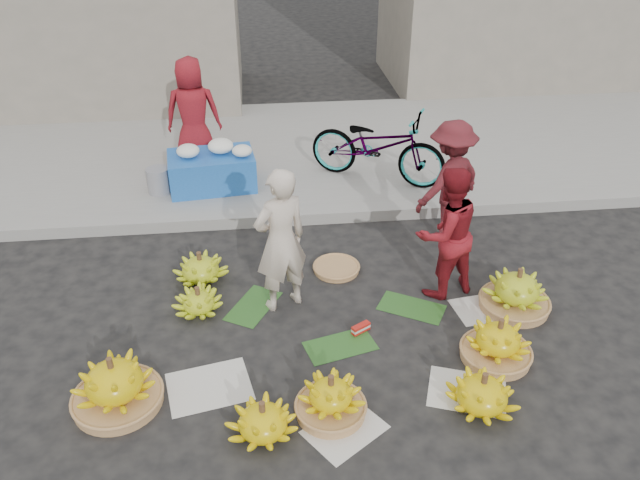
{
  "coord_description": "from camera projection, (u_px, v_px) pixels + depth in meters",
  "views": [
    {
      "loc": [
        -0.77,
        -4.61,
        3.9
      ],
      "look_at": [
        -0.21,
        0.58,
        0.7
      ],
      "focal_mm": 35.0,
      "sensor_mm": 36.0,
      "label": 1
    }
  ],
  "objects": [
    {
      "name": "grey_bucket",
      "position": [
        159.0,
        181.0,
        8.18
      ],
      "size": [
        0.3,
        0.3,
        0.34
      ],
      "primitive_type": "cylinder",
      "color": "gray",
      "rests_on": "sidewalk"
    },
    {
      "name": "banana_leaves",
      "position": [
        335.0,
        319.0,
        6.18
      ],
      "size": [
        2.0,
        1.0,
        0.0
      ],
      "primitive_type": null,
      "color": "#204F1A",
      "rests_on": "ground"
    },
    {
      "name": "basket_spare",
      "position": [
        336.0,
        268.0,
        6.89
      ],
      "size": [
        0.53,
        0.53,
        0.06
      ],
      "primitive_type": "cylinder",
      "rotation": [
        0.0,
        0.0,
        0.08
      ],
      "color": "#A37244",
      "rests_on": "ground"
    },
    {
      "name": "banana_bunch_5",
      "position": [
        517.0,
        291.0,
        6.24
      ],
      "size": [
        0.69,
        0.69,
        0.47
      ],
      "rotation": [
        0.0,
        0.0,
        -0.03
      ],
      "color": "#A37244",
      "rests_on": "ground"
    },
    {
      "name": "newspaper_scatter",
      "position": [
        361.0,
        391.0,
        5.34
      ],
      "size": [
        3.2,
        1.8,
        0.0
      ],
      "primitive_type": null,
      "color": "silver",
      "rests_on": "ground"
    },
    {
      "name": "man_striped",
      "position": [
        450.0,
        181.0,
        7.17
      ],
      "size": [
        1.09,
        0.95,
        1.46
      ],
      "primitive_type": "imported",
      "rotation": [
        0.0,
        0.0,
        3.69
      ],
      "color": "maroon",
      "rests_on": "ground"
    },
    {
      "name": "bicycle",
      "position": [
        378.0,
        146.0,
        8.35
      ],
      "size": [
        1.48,
        1.97,
        0.99
      ],
      "primitive_type": "imported",
      "rotation": [
        0.0,
        0.0,
        1.07
      ],
      "color": "gray",
      "rests_on": "sidewalk"
    },
    {
      "name": "flower_table",
      "position": [
        212.0,
        168.0,
        8.27
      ],
      "size": [
        1.19,
        0.82,
        0.65
      ],
      "rotation": [
        0.0,
        0.0,
        0.11
      ],
      "color": "#1A54AE",
      "rests_on": "sidewalk"
    },
    {
      "name": "banana_bunch_6",
      "position": [
        199.0,
        301.0,
        6.23
      ],
      "size": [
        0.54,
        0.54,
        0.29
      ],
      "rotation": [
        0.0,
        0.0,
        -0.24
      ],
      "color": "#99B81A",
      "rests_on": "ground"
    },
    {
      "name": "banana_bunch_0",
      "position": [
        115.0,
        384.0,
        5.12
      ],
      "size": [
        0.74,
        0.74,
        0.49
      ],
      "rotation": [
        0.0,
        0.0,
        -0.04
      ],
      "color": "#A37244",
      "rests_on": "ground"
    },
    {
      "name": "banana_bunch_7",
      "position": [
        200.0,
        268.0,
        6.68
      ],
      "size": [
        0.67,
        0.67,
        0.35
      ],
      "rotation": [
        0.0,
        0.0,
        0.25
      ],
      "color": "#99B81A",
      "rests_on": "ground"
    },
    {
      "name": "vendor_red",
      "position": [
        446.0,
        233.0,
        6.22
      ],
      "size": [
        0.82,
        0.73,
        1.41
      ],
      "primitive_type": "imported",
      "rotation": [
        0.0,
        0.0,
        3.46
      ],
      "color": "maroon",
      "rests_on": "ground"
    },
    {
      "name": "vendor_cream",
      "position": [
        281.0,
        241.0,
        6.0
      ],
      "size": [
        0.66,
        0.56,
        1.52
      ],
      "primitive_type": "imported",
      "rotation": [
        0.0,
        0.0,
        3.58
      ],
      "color": "beige",
      "rests_on": "ground"
    },
    {
      "name": "banana_bunch_1",
      "position": [
        263.0,
        421.0,
        4.87
      ],
      "size": [
        0.65,
        0.65,
        0.34
      ],
      "rotation": [
        0.0,
        0.0,
        0.25
      ],
      "color": "yellow",
      "rests_on": "ground"
    },
    {
      "name": "banana_bunch_2",
      "position": [
        331.0,
        398.0,
        5.05
      ],
      "size": [
        0.59,
        0.59,
        0.41
      ],
      "rotation": [
        0.0,
        0.0,
        0.23
      ],
      "color": "#A37244",
      "rests_on": "ground"
    },
    {
      "name": "banana_bunch_4",
      "position": [
        498.0,
        342.0,
        5.61
      ],
      "size": [
        0.63,
        0.63,
        0.44
      ],
      "rotation": [
        0.0,
        0.0,
        -0.1
      ],
      "color": "#A37244",
      "rests_on": "ground"
    },
    {
      "name": "incense_stack",
      "position": [
        361.0,
        328.0,
        5.99
      ],
      "size": [
        0.2,
        0.15,
        0.08
      ],
      "primitive_type": "cube",
      "rotation": [
        0.0,
        0.0,
        0.54
      ],
      "color": "red",
      "rests_on": "ground"
    },
    {
      "name": "curb",
      "position": [
        322.0,
        214.0,
        7.84
      ],
      "size": [
        40.0,
        0.25,
        0.15
      ],
      "primitive_type": "cube",
      "color": "gray",
      "rests_on": "ground"
    },
    {
      "name": "flower_vendor",
      "position": [
        193.0,
        113.0,
        8.61
      ],
      "size": [
        0.76,
        0.5,
        1.55
      ],
      "primitive_type": "imported",
      "rotation": [
        0.0,
        0.0,
        3.15
      ],
      "color": "maroon",
      "rests_on": "sidewalk"
    },
    {
      "name": "sidewalk",
      "position": [
        307.0,
        149.0,
        9.63
      ],
      "size": [
        40.0,
        4.0,
        0.12
      ],
      "primitive_type": "cube",
      "color": "gray",
      "rests_on": "ground"
    },
    {
      "name": "ground",
      "position": [
        348.0,
        332.0,
        6.02
      ],
      "size": [
        80.0,
        80.0,
        0.0
      ],
      "primitive_type": "plane",
      "color": "black",
      "rests_on": "ground"
    },
    {
      "name": "banana_bunch_3",
      "position": [
        482.0,
        393.0,
        5.11
      ],
      "size": [
        0.65,
        0.65,
        0.37
      ],
      "rotation": [
        0.0,
        0.0,
        0.11
      ],
      "color": "yellow",
      "rests_on": "ground"
    }
  ]
}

